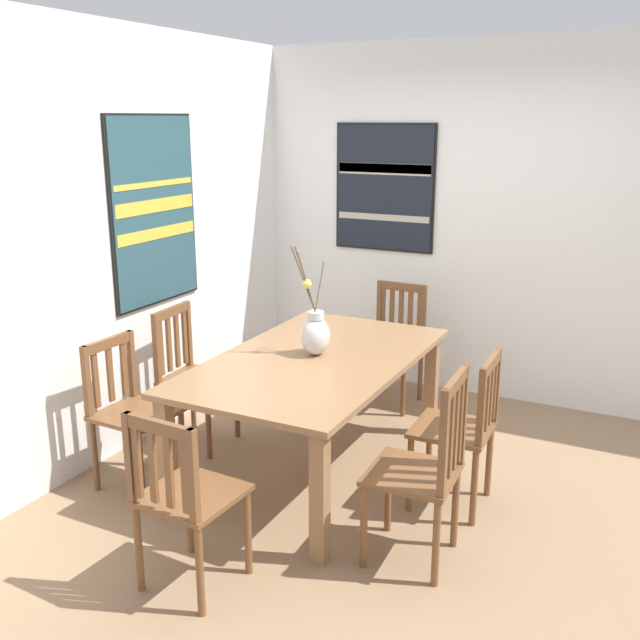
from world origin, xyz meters
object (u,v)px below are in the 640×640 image
object	(u,v)px
chair_4	(394,341)
chair_5	(130,410)
centerpiece_vase	(315,333)
chair_0	(184,496)
painting_on_side_wall	(385,188)
dining_table	(315,372)
chair_1	(462,427)
chair_2	(191,373)
painting_on_back_wall	(154,211)
chair_3	(425,467)

from	to	relation	value
chair_4	chair_5	size ratio (longest dim) A/B	1.03
centerpiece_vase	chair_4	bearing A→B (deg)	-1.72
chair_0	painting_on_side_wall	xyz separation A→B (m)	(3.07, 0.28, 1.12)
centerpiece_vase	chair_4	size ratio (longest dim) A/B	0.73
dining_table	chair_1	bearing A→B (deg)	-90.20
chair_4	painting_on_side_wall	world-z (taller)	painting_on_side_wall
dining_table	chair_0	bearing A→B (deg)	-179.80
chair_1	chair_5	bearing A→B (deg)	108.95
chair_2	chair_5	xyz separation A→B (m)	(-0.64, -0.03, -0.02)
chair_4	painting_on_back_wall	bearing A→B (deg)	131.93
chair_0	chair_3	bearing A→B (deg)	-51.84
chair_2	chair_4	size ratio (longest dim) A/B	1.01
painting_on_side_wall	dining_table	bearing A→B (deg)	-171.18
chair_0	chair_5	distance (m)	1.14
chair_0	chair_3	distance (m)	1.15
chair_0	chair_1	world-z (taller)	chair_1
centerpiece_vase	chair_1	size ratio (longest dim) A/B	0.74
dining_table	painting_on_back_wall	xyz separation A→B (m)	(0.14, 1.28, 0.88)
chair_3	chair_5	world-z (taller)	chair_3
chair_4	painting_on_side_wall	bearing A→B (deg)	32.23
chair_0	chair_1	bearing A→B (deg)	-35.01
dining_table	chair_2	distance (m)	0.95
dining_table	chair_2	bearing A→B (deg)	89.36
chair_3	chair_4	bearing A→B (deg)	25.21
painting_on_back_wall	chair_2	bearing A→B (deg)	-111.22
chair_3	centerpiece_vase	bearing A→B (deg)	54.85
centerpiece_vase	chair_1	bearing A→B (deg)	-93.45
dining_table	chair_4	world-z (taller)	chair_4
chair_0	chair_2	bearing A→B (deg)	35.31
painting_on_back_wall	chair_4	bearing A→B (deg)	-48.07
dining_table	painting_on_side_wall	world-z (taller)	painting_on_side_wall
chair_1	centerpiece_vase	bearing A→B (deg)	86.55
painting_on_back_wall	chair_0	bearing A→B (deg)	-138.72
chair_2	chair_4	distance (m)	1.60
painting_on_side_wall	chair_4	bearing A→B (deg)	-147.77
chair_3	painting_on_side_wall	xyz separation A→B (m)	(2.36, 1.18, 1.09)
chair_0	chair_5	size ratio (longest dim) A/B	1.01
dining_table	painting_on_side_wall	bearing A→B (deg)	8.82
centerpiece_vase	chair_3	bearing A→B (deg)	-125.15
chair_3	painting_on_side_wall	bearing A→B (deg)	26.63
centerpiece_vase	painting_on_side_wall	xyz separation A→B (m)	(1.70, 0.25, 0.72)
centerpiece_vase	painting_on_side_wall	bearing A→B (deg)	8.29
dining_table	chair_2	xyz separation A→B (m)	(0.01, 0.93, -0.16)
chair_0	chair_2	world-z (taller)	chair_2
dining_table	centerpiece_vase	world-z (taller)	centerpiece_vase
dining_table	chair_4	bearing A→B (deg)	-0.58
centerpiece_vase	chair_1	world-z (taller)	centerpiece_vase
centerpiece_vase	chair_2	distance (m)	0.99
chair_2	chair_5	bearing A→B (deg)	-177.28
chair_1	chair_4	world-z (taller)	chair_4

